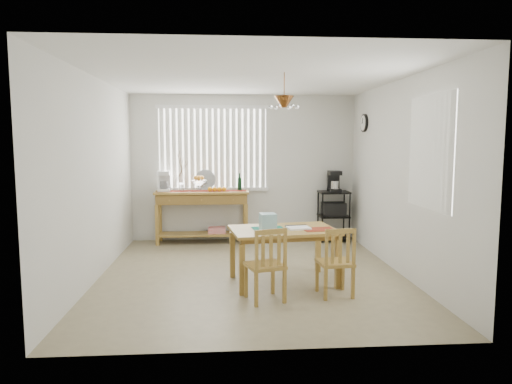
{
  "coord_description": "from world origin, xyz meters",
  "views": [
    {
      "loc": [
        -0.36,
        -5.95,
        1.77
      ],
      "look_at": [
        0.1,
        0.55,
        1.05
      ],
      "focal_mm": 32.0,
      "sensor_mm": 36.0,
      "label": 1
    }
  ],
  "objects": [
    {
      "name": "sideboard_items",
      "position": [
        -0.99,
        2.02,
        1.05
      ],
      "size": [
        1.54,
        0.39,
        0.7
      ],
      "color": "maroon",
      "rests_on": "sideboard"
    },
    {
      "name": "wire_cart",
      "position": [
        1.6,
        2.0,
        0.54
      ],
      "size": [
        0.52,
        0.42,
        0.89
      ],
      "color": "black",
      "rests_on": "ground"
    },
    {
      "name": "chair_right",
      "position": [
        0.91,
        -0.94,
        0.4
      ],
      "size": [
        0.41,
        0.41,
        0.81
      ],
      "color": "#AA8339",
      "rests_on": "ground"
    },
    {
      "name": "table_items",
      "position": [
        0.26,
        -0.52,
        0.77
      ],
      "size": [
        1.04,
        0.45,
        0.22
      ],
      "color": "#14735E",
      "rests_on": "dining_table"
    },
    {
      "name": "cart_items",
      "position": [
        1.6,
        2.01,
        1.06
      ],
      "size": [
        0.21,
        0.25,
        0.37
      ],
      "color": "black",
      "rests_on": "wire_cart"
    },
    {
      "name": "room_shell",
      "position": [
        0.0,
        0.02,
        1.69
      ],
      "size": [
        4.2,
        4.7,
        2.7
      ],
      "color": "silver",
      "rests_on": "ground"
    },
    {
      "name": "ground",
      "position": [
        0.0,
        0.0,
        -0.01
      ],
      "size": [
        4.0,
        4.5,
        0.01
      ],
      "primitive_type": "cube",
      "color": "gray"
    },
    {
      "name": "sideboard",
      "position": [
        -0.73,
        2.0,
        0.69
      ],
      "size": [
        1.62,
        0.46,
        0.91
      ],
      "color": "#AA8339",
      "rests_on": "ground"
    },
    {
      "name": "chair_left",
      "position": [
        0.1,
        -1.05,
        0.41
      ],
      "size": [
        0.48,
        0.48,
        0.84
      ],
      "color": "#AA8339",
      "rests_on": "ground"
    },
    {
      "name": "dining_table",
      "position": [
        0.37,
        -0.39,
        0.61
      ],
      "size": [
        1.39,
        0.99,
        0.69
      ],
      "color": "#AA8339",
      "rests_on": "ground"
    }
  ]
}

